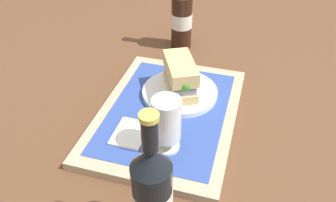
# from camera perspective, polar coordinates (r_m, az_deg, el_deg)

# --- Properties ---
(ground_plane) EXTENTS (3.00, 3.00, 0.00)m
(ground_plane) POSITION_cam_1_polar(r_m,az_deg,el_deg) (0.85, 0.00, -2.67)
(ground_plane) COLOR brown
(tray) EXTENTS (0.44, 0.32, 0.02)m
(tray) POSITION_cam_1_polar(r_m,az_deg,el_deg) (0.84, 0.00, -2.15)
(tray) COLOR tan
(tray) RESTS_ON ground_plane
(placemat) EXTENTS (0.38, 0.27, 0.00)m
(placemat) POSITION_cam_1_polar(r_m,az_deg,el_deg) (0.83, 0.00, -1.59)
(placemat) COLOR #2D4793
(placemat) RESTS_ON tray
(plate) EXTENTS (0.19, 0.19, 0.01)m
(plate) POSITION_cam_1_polar(r_m,az_deg,el_deg) (0.88, 1.96, 1.44)
(plate) COLOR white
(plate) RESTS_ON placemat
(sandwich) EXTENTS (0.14, 0.12, 0.08)m
(sandwich) POSITION_cam_1_polar(r_m,az_deg,el_deg) (0.85, 2.08, 4.03)
(sandwich) COLOR tan
(sandwich) RESTS_ON plate
(beer_glass) EXTENTS (0.06, 0.06, 0.12)m
(beer_glass) POSITION_cam_1_polar(r_m,az_deg,el_deg) (0.70, -0.25, -3.67)
(beer_glass) COLOR silver
(beer_glass) RESTS_ON placemat
(napkin_folded) EXTENTS (0.09, 0.07, 0.01)m
(napkin_folded) POSITION_cam_1_polar(r_m,az_deg,el_deg) (0.77, -6.22, -5.30)
(napkin_folded) COLOR white
(napkin_folded) RESTS_ON placemat
(beer_bottle) EXTENTS (0.07, 0.07, 0.27)m
(beer_bottle) POSITION_cam_1_polar(r_m,az_deg,el_deg) (0.56, -2.61, -14.90)
(beer_bottle) COLOR black
(beer_bottle) RESTS_ON ground_plane
(second_bottle) EXTENTS (0.07, 0.07, 0.27)m
(second_bottle) POSITION_cam_1_polar(r_m,az_deg,el_deg) (1.09, 2.27, 13.81)
(second_bottle) COLOR black
(second_bottle) RESTS_ON ground_plane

